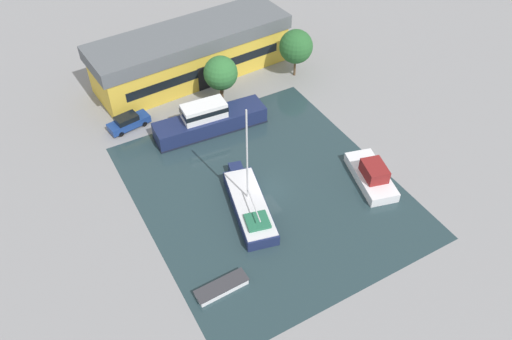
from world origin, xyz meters
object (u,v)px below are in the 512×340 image
at_px(motor_cruiser, 209,120).
at_px(small_dinghy, 222,287).
at_px(parked_car, 128,122).
at_px(cabin_boat, 372,175).
at_px(quay_tree_by_water, 296,47).
at_px(quay_tree_near_building, 221,73).
at_px(sailboat_moored, 249,205).
at_px(warehouse_building, 192,53).

bearing_deg(motor_cruiser, small_dinghy, 160.95).
bearing_deg(parked_car, cabin_boat, 33.23).
relative_size(parked_car, cabin_boat, 0.65).
distance_m(parked_car, motor_cruiser, 9.15).
xyz_separation_m(parked_car, motor_cruiser, (7.76, -4.83, 0.51)).
bearing_deg(quay_tree_by_water, small_dinghy, -133.03).
xyz_separation_m(parked_car, cabin_boat, (18.36, -20.18, -0.00)).
height_order(quay_tree_by_water, small_dinghy, quay_tree_by_water).
relative_size(quay_tree_near_building, quay_tree_by_water, 0.96).
bearing_deg(small_dinghy, quay_tree_by_water, -44.90).
relative_size(motor_cruiser, cabin_boat, 1.72).
height_order(motor_cruiser, small_dinghy, motor_cruiser).
relative_size(parked_car, motor_cruiser, 0.38).
bearing_deg(quay_tree_by_water, cabin_boat, -100.57).
bearing_deg(small_dinghy, sailboat_moored, -45.17).
xyz_separation_m(quay_tree_by_water, small_dinghy, (-22.52, -24.12, -3.77)).
relative_size(quay_tree_near_building, small_dinghy, 1.30).
distance_m(parked_car, small_dinghy, 24.18).
relative_size(sailboat_moored, cabin_boat, 1.52).
relative_size(sailboat_moored, small_dinghy, 2.50).
bearing_deg(cabin_boat, warehouse_building, 120.62).
bearing_deg(cabin_boat, small_dinghy, -153.15).
bearing_deg(sailboat_moored, warehouse_building, 91.46).
height_order(quay_tree_near_building, sailboat_moored, sailboat_moored).
relative_size(quay_tree_by_water, motor_cruiser, 0.48).
height_order(warehouse_building, cabin_boat, warehouse_building).
xyz_separation_m(sailboat_moored, cabin_boat, (12.52, -2.63, 0.15)).
height_order(warehouse_building, quay_tree_by_water, warehouse_building).
bearing_deg(motor_cruiser, warehouse_building, -11.58).
distance_m(quay_tree_near_building, sailboat_moored, 18.14).
height_order(quay_tree_near_building, parked_car, quay_tree_near_building).
relative_size(quay_tree_by_water, sailboat_moored, 0.54).
height_order(quay_tree_by_water, sailboat_moored, sailboat_moored).
relative_size(motor_cruiser, small_dinghy, 2.82).
bearing_deg(quay_tree_by_water, sailboat_moored, -132.93).
height_order(parked_car, small_dinghy, parked_car).
distance_m(quay_tree_by_water, small_dinghy, 33.22).
distance_m(warehouse_building, quay_tree_by_water, 13.01).
bearing_deg(parked_car, quay_tree_by_water, 80.82).
xyz_separation_m(warehouse_building, quay_tree_by_water, (11.26, -6.45, 0.92)).
relative_size(quay_tree_near_building, motor_cruiser, 0.46).
xyz_separation_m(motor_cruiser, cabin_boat, (10.60, -15.35, -0.51)).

